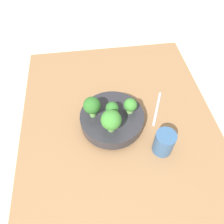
% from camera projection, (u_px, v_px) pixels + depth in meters
% --- Properties ---
extents(ground_plane, '(6.00, 6.00, 0.00)m').
position_uv_depth(ground_plane, '(120.00, 134.00, 0.89)').
color(ground_plane, beige).
extents(table, '(1.03, 0.78, 0.04)m').
position_uv_depth(table, '(120.00, 131.00, 0.88)').
color(table, olive).
rests_on(table, ground_plane).
extents(bowl, '(0.25, 0.25, 0.06)m').
position_uv_depth(bowl, '(112.00, 119.00, 0.85)').
color(bowl, '#28282D').
rests_on(bowl, table).
extents(broccoli_floret_front, '(0.05, 0.05, 0.06)m').
position_uv_depth(broccoli_floret_front, '(130.00, 105.00, 0.81)').
color(broccoli_floret_front, '#7AB256').
rests_on(broccoli_floret_front, bowl).
extents(broccoli_floret_center, '(0.05, 0.05, 0.07)m').
position_uv_depth(broccoli_floret_center, '(112.00, 109.00, 0.80)').
color(broccoli_floret_center, '#6BA34C').
rests_on(broccoli_floret_center, bowl).
extents(broccoli_floret_back, '(0.06, 0.06, 0.09)m').
position_uv_depth(broccoli_floret_back, '(92.00, 106.00, 0.78)').
color(broccoli_floret_back, '#6BA34C').
rests_on(broccoli_floret_back, bowl).
extents(broccoli_floret_left, '(0.07, 0.07, 0.10)m').
position_uv_depth(broccoli_floret_left, '(111.00, 120.00, 0.74)').
color(broccoli_floret_left, '#609347').
rests_on(broccoli_floret_left, bowl).
extents(cup, '(0.07, 0.07, 0.10)m').
position_uv_depth(cup, '(164.00, 143.00, 0.77)').
color(cup, '#33567F').
rests_on(cup, table).
extents(fork, '(0.17, 0.08, 0.01)m').
position_uv_depth(fork, '(157.00, 108.00, 0.92)').
color(fork, '#B2B2B7').
rests_on(fork, table).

